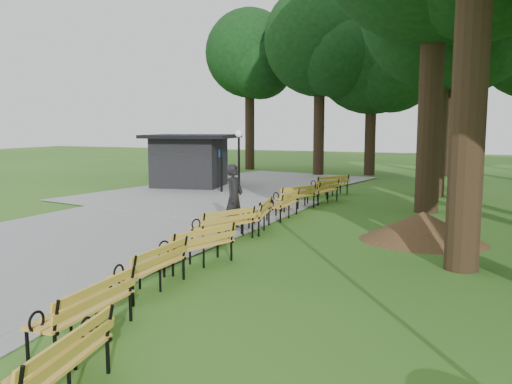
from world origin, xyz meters
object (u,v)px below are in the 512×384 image
at_px(bench_4, 223,225).
at_px(bench_0, 50,367).
at_px(kiosk, 189,161).
at_px(lawn_tree_4, 442,8).
at_px(lamp_post, 239,147).
at_px(bench_5, 256,215).
at_px(bench_9, 329,185).
at_px(bench_3, 197,246).
at_px(bench_2, 150,267).
at_px(dirt_mound, 423,227).
at_px(bench_1, 83,309).
at_px(bench_7, 294,197).
at_px(person, 234,197).
at_px(bench_8, 323,191).
at_px(bench_6, 282,204).

bearing_deg(bench_4, bench_0, 37.73).
distance_m(kiosk, lawn_tree_4, 12.91).
bearing_deg(lamp_post, bench_5, -61.42).
relative_size(bench_4, bench_9, 1.00).
xyz_separation_m(kiosk, bench_3, (7.44, -12.47, -0.83)).
bearing_deg(bench_2, dirt_mound, 145.65).
relative_size(bench_5, bench_9, 1.00).
distance_m(bench_4, bench_5, 1.68).
xyz_separation_m(bench_1, bench_5, (-0.79, 8.04, 0.00)).
height_order(bench_1, bench_7, same).
relative_size(dirt_mound, bench_3, 1.43).
xyz_separation_m(bench_3, bench_5, (-0.34, 4.04, 0.00)).
relative_size(person, lawn_tree_4, 0.17).
bearing_deg(person, bench_7, -1.59).
relative_size(bench_1, bench_3, 1.00).
distance_m(dirt_mound, bench_3, 6.03).
height_order(dirt_mound, bench_1, bench_1).
bearing_deg(bench_5, lawn_tree_4, 144.94).
relative_size(bench_7, bench_9, 1.00).
relative_size(dirt_mound, bench_4, 1.43).
height_order(bench_1, bench_9, same).
bearing_deg(kiosk, bench_1, -75.07).
distance_m(bench_5, lawn_tree_4, 12.67).
bearing_deg(lawn_tree_4, bench_1, -100.52).
height_order(person, bench_3, person).
distance_m(lamp_post, bench_1, 15.66).
bearing_deg(bench_5, bench_7, 171.56).
relative_size(bench_8, bench_9, 1.00).
bearing_deg(bench_5, bench_2, -8.34).
height_order(lamp_post, bench_2, lamp_post).
relative_size(dirt_mound, bench_7, 1.43).
bearing_deg(dirt_mound, bench_0, -105.87).
xyz_separation_m(bench_3, bench_8, (-0.11, 10.06, 0.00)).
distance_m(bench_1, bench_4, 6.45).
bearing_deg(dirt_mound, kiosk, 145.06).
height_order(bench_2, bench_6, same).
relative_size(bench_4, bench_6, 1.00).
height_order(lamp_post, bench_7, lamp_post).
bearing_deg(bench_9, bench_6, 35.33).
bearing_deg(bench_3, bench_9, -158.76).
bearing_deg(lawn_tree_4, bench_3, -105.29).
bearing_deg(kiosk, bench_9, -12.99).
bearing_deg(bench_0, bench_3, -176.70).
bearing_deg(bench_4, bench_3, 37.45).
distance_m(bench_8, bench_9, 2.14).
height_order(kiosk, lamp_post, lamp_post).
distance_m(person, bench_5, 0.82).
relative_size(person, bench_8, 0.99).
bearing_deg(bench_2, lawn_tree_4, 166.12).
xyz_separation_m(person, bench_5, (0.64, 0.14, -0.50)).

